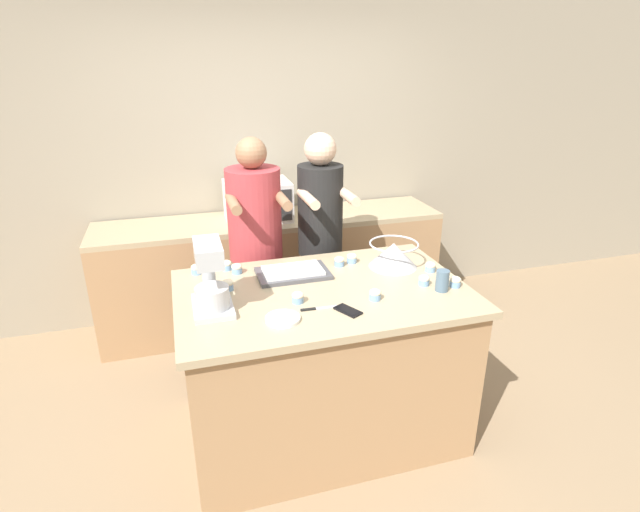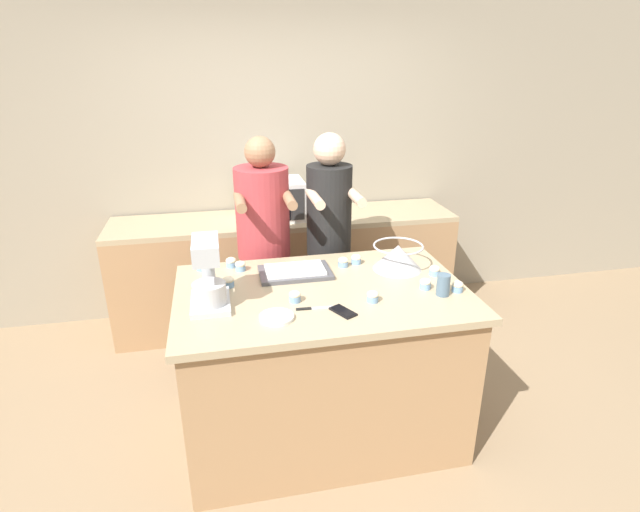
% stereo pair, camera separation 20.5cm
% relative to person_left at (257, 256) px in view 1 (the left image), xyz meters
% --- Properties ---
extents(ground_plane, '(16.00, 16.00, 0.00)m').
position_rel_person_left_xyz_m(ground_plane, '(0.24, -0.77, -0.88)').
color(ground_plane, '#937A5B').
extents(back_wall, '(10.00, 0.06, 2.70)m').
position_rel_person_left_xyz_m(back_wall, '(0.24, 1.02, 0.47)').
color(back_wall, gray).
rests_on(back_wall, ground_plane).
extents(island_counter, '(1.60, 1.03, 0.95)m').
position_rel_person_left_xyz_m(island_counter, '(0.24, -0.77, -0.40)').
color(island_counter, '#A87F56').
rests_on(island_counter, ground_plane).
extents(back_counter, '(2.80, 0.60, 0.93)m').
position_rel_person_left_xyz_m(back_counter, '(0.24, 0.67, -0.42)').
color(back_counter, '#A87F56').
rests_on(back_counter, ground_plane).
extents(person_left, '(0.37, 0.52, 1.69)m').
position_rel_person_left_xyz_m(person_left, '(0.00, 0.00, 0.00)').
color(person_left, '#33384C').
rests_on(person_left, ground_plane).
extents(person_right, '(0.33, 0.50, 1.70)m').
position_rel_person_left_xyz_m(person_right, '(0.46, -0.00, 0.02)').
color(person_right, brown).
rests_on(person_right, ground_plane).
extents(stand_mixer, '(0.20, 0.30, 0.37)m').
position_rel_person_left_xyz_m(stand_mixer, '(-0.36, -0.83, 0.23)').
color(stand_mixer, '#B2B7BC').
rests_on(stand_mixer, island_counter).
extents(mixing_bowl, '(0.30, 0.30, 0.15)m').
position_rel_person_left_xyz_m(mixing_bowl, '(0.75, -0.58, 0.15)').
color(mixing_bowl, '#BCBCC1').
rests_on(mixing_bowl, island_counter).
extents(baking_tray, '(0.42, 0.26, 0.04)m').
position_rel_person_left_xyz_m(baking_tray, '(0.13, -0.53, 0.09)').
color(baking_tray, '#4C4C51').
rests_on(baking_tray, island_counter).
extents(microwave_oven, '(0.51, 0.38, 0.31)m').
position_rel_person_left_xyz_m(microwave_oven, '(0.14, 0.67, 0.20)').
color(microwave_oven, silver).
rests_on(microwave_oven, back_counter).
extents(cell_phone, '(0.13, 0.16, 0.01)m').
position_rel_person_left_xyz_m(cell_phone, '(0.29, -1.05, 0.08)').
color(cell_phone, black).
rests_on(cell_phone, island_counter).
extents(drinking_glass, '(0.07, 0.07, 0.12)m').
position_rel_person_left_xyz_m(drinking_glass, '(0.86, -0.97, 0.13)').
color(drinking_glass, slate).
rests_on(drinking_glass, island_counter).
extents(small_plate, '(0.17, 0.17, 0.02)m').
position_rel_person_left_xyz_m(small_plate, '(-0.05, -1.04, 0.08)').
color(small_plate, white).
rests_on(small_plate, island_counter).
extents(knife, '(0.22, 0.03, 0.01)m').
position_rel_person_left_xyz_m(knife, '(0.15, -0.98, 0.08)').
color(knife, '#BCBCC1').
rests_on(knife, island_counter).
extents(cupcake_0, '(0.06, 0.06, 0.06)m').
position_rel_person_left_xyz_m(cupcake_0, '(0.53, -0.45, 0.10)').
color(cupcake_0, '#759EC6').
rests_on(cupcake_0, island_counter).
extents(cupcake_1, '(0.06, 0.06, 0.06)m').
position_rel_person_left_xyz_m(cupcake_1, '(-0.18, -0.41, 0.10)').
color(cupcake_1, '#759EC6').
rests_on(cupcake_1, island_counter).
extents(cupcake_2, '(0.06, 0.06, 0.06)m').
position_rel_person_left_xyz_m(cupcake_2, '(-0.42, -0.35, 0.10)').
color(cupcake_2, '#759EC6').
rests_on(cupcake_2, island_counter).
extents(cupcake_3, '(0.06, 0.06, 0.06)m').
position_rel_person_left_xyz_m(cupcake_3, '(0.44, -0.48, 0.10)').
color(cupcake_3, '#759EC6').
rests_on(cupcake_3, island_counter).
extents(cupcake_4, '(0.06, 0.06, 0.06)m').
position_rel_person_left_xyz_m(cupcake_4, '(-0.34, -0.63, 0.10)').
color(cupcake_4, '#759EC6').
rests_on(cupcake_4, island_counter).
extents(cupcake_5, '(0.06, 0.06, 0.06)m').
position_rel_person_left_xyz_m(cupcake_5, '(0.80, -0.88, 0.10)').
color(cupcake_5, '#759EC6').
rests_on(cupcake_5, island_counter).
extents(cupcake_6, '(0.06, 0.06, 0.06)m').
position_rel_person_left_xyz_m(cupcake_6, '(0.93, -0.71, 0.10)').
color(cupcake_6, '#759EC6').
rests_on(cupcake_6, island_counter).
extents(cupcake_7, '(0.06, 0.06, 0.06)m').
position_rel_person_left_xyz_m(cupcake_7, '(0.07, -0.88, 0.10)').
color(cupcake_7, '#759EC6').
rests_on(cupcake_7, island_counter).
extents(cupcake_8, '(0.06, 0.06, 0.06)m').
position_rel_person_left_xyz_m(cupcake_8, '(-0.26, -0.62, 0.10)').
color(cupcake_8, '#759EC6').
rests_on(cupcake_8, island_counter).
extents(cupcake_9, '(0.06, 0.06, 0.06)m').
position_rel_person_left_xyz_m(cupcake_9, '(0.47, -0.97, 0.10)').
color(cupcake_9, '#759EC6').
rests_on(cupcake_9, island_counter).
extents(cupcake_10, '(0.06, 0.06, 0.06)m').
position_rel_person_left_xyz_m(cupcake_10, '(-0.24, -0.34, 0.10)').
color(cupcake_10, '#759EC6').
rests_on(cupcake_10, island_counter).
extents(cupcake_11, '(0.06, 0.06, 0.06)m').
position_rel_person_left_xyz_m(cupcake_11, '(0.96, -0.94, 0.10)').
color(cupcake_11, '#759EC6').
rests_on(cupcake_11, island_counter).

